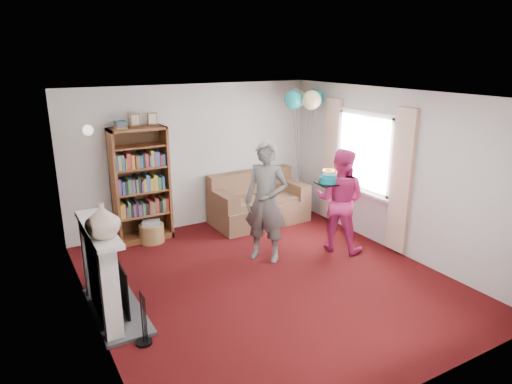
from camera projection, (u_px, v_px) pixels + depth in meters
ground at (267, 280)px, 6.29m from camera, size 5.00×5.00×0.00m
wall_back at (194, 157)px, 8.01m from camera, size 4.50×0.02×2.50m
wall_left at (86, 224)px, 4.85m from camera, size 0.02×5.00×2.50m
wall_right at (394, 172)px, 7.00m from camera, size 0.02×5.00×2.50m
ceiling at (269, 95)px, 5.56m from camera, size 4.50×5.00×0.01m
fireplace at (106, 276)px, 5.30m from camera, size 0.55×1.80×1.12m
window_bay at (364, 167)px, 7.48m from camera, size 0.14×2.02×2.20m
wall_sconce at (88, 130)px, 6.87m from camera, size 0.16×0.23×0.16m
bookcase at (140, 186)px, 7.43m from camera, size 0.89×0.42×2.09m
sofa at (257, 203)px, 8.40m from camera, size 1.71×0.90×0.90m
wicker_basket at (152, 232)px, 7.51m from camera, size 0.40×0.40×0.36m
person_striped at (266, 202)px, 6.68m from camera, size 0.75×0.78×1.81m
person_magenta at (340, 200)px, 7.05m from camera, size 0.95×1.00×1.62m
birthday_cake at (328, 180)px, 6.81m from camera, size 0.32×0.32×0.22m
balloons at (304, 99)px, 8.00m from camera, size 0.77×0.77×1.72m
mantel_vase at (102, 220)px, 4.77m from camera, size 0.41×0.41×0.38m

